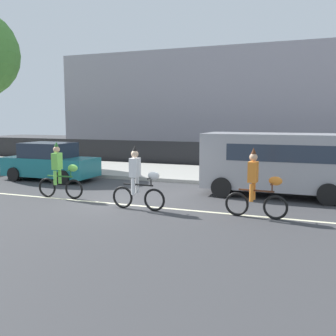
{
  "coord_description": "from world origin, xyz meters",
  "views": [
    {
      "loc": [
        5.85,
        -11.31,
        2.72
      ],
      "look_at": [
        0.98,
        1.2,
        1.0
      ],
      "focal_mm": 42.0,
      "sensor_mm": 36.0,
      "label": 1
    }
  ],
  "objects": [
    {
      "name": "parked_car_teal",
      "position": [
        -5.19,
        2.77,
        0.78
      ],
      "size": [
        4.1,
        1.92,
        1.64
      ],
      "color": "#1E727A",
      "rests_on": "ground"
    },
    {
      "name": "road_centre_line",
      "position": [
        0.0,
        -0.5,
        0.0
      ],
      "size": [
        36.0,
        0.14,
        0.01
      ],
      "primitive_type": "cube",
      "color": "beige",
      "rests_on": "ground"
    },
    {
      "name": "parade_cyclist_zebra",
      "position": [
        0.88,
        -0.94,
        0.84
      ],
      "size": [
        1.72,
        0.5,
        1.92
      ],
      "color": "black",
      "rests_on": "ground"
    },
    {
      "name": "fence_line",
      "position": [
        0.0,
        9.4,
        0.7
      ],
      "size": [
        40.0,
        0.08,
        1.4
      ],
      "primitive_type": "cube",
      "color": "black",
      "rests_on": "ground"
    },
    {
      "name": "sidewalk_curb",
      "position": [
        0.0,
        6.5,
        0.07
      ],
      "size": [
        60.0,
        5.0,
        0.15
      ],
      "primitive_type": "cube",
      "color": "#9E9B93",
      "rests_on": "ground"
    },
    {
      "name": "building_backdrop",
      "position": [
        1.58,
        18.0,
        3.66
      ],
      "size": [
        28.0,
        8.0,
        7.32
      ],
      "primitive_type": "cube",
      "color": "#99939E",
      "rests_on": "ground"
    },
    {
      "name": "parade_cyclist_orange",
      "position": [
        4.29,
        -0.64,
        0.84
      ],
      "size": [
        1.72,
        0.5,
        1.92
      ],
      "color": "black",
      "rests_on": "ground"
    },
    {
      "name": "ground_plane",
      "position": [
        0.0,
        0.0,
        0.0
      ],
      "size": [
        80.0,
        80.0,
        0.0
      ],
      "primitive_type": "plane",
      "color": "#38383A"
    },
    {
      "name": "parked_van_grey",
      "position": [
        4.53,
        2.7,
        1.28
      ],
      "size": [
        5.0,
        2.22,
        2.18
      ],
      "color": "#99999E",
      "rests_on": "ground"
    },
    {
      "name": "parade_cyclist_lime",
      "position": [
        -2.33,
        -0.37,
        0.84
      ],
      "size": [
        1.72,
        0.5,
        1.92
      ],
      "color": "black",
      "rests_on": "ground"
    }
  ]
}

